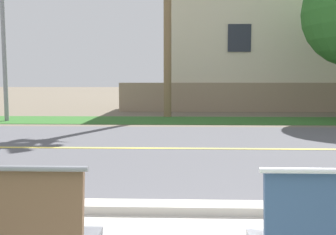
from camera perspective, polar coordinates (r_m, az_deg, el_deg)
name	(u,v)px	position (r m, az deg, el deg)	size (l,w,h in m)	color
ground_plane	(179,139)	(10.13, 1.66, -3.15)	(140.00, 140.00, 0.00)	#665B4C
curb_edge	(177,208)	(4.61, 1.29, -13.28)	(44.00, 0.30, 0.11)	#ADA89E
street_asphalt	(179,149)	(8.65, 1.61, -4.65)	(52.00, 8.00, 0.01)	#515156
road_centre_line	(179,148)	(8.65, 1.61, -4.61)	(48.00, 0.14, 0.01)	#E0CC4C
far_verge_grass	(180,120)	(14.57, 1.76, -0.42)	(48.00, 2.80, 0.02)	#2D6026
streetlamp	(5,9)	(15.92, -23.11, 14.57)	(0.24, 2.10, 7.26)	gray
garden_wall	(253,97)	(18.97, 12.58, 2.95)	(13.00, 0.36, 1.40)	gray
house_across_street	(280,44)	(22.59, 16.25, 10.50)	(13.00, 6.91, 7.00)	beige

